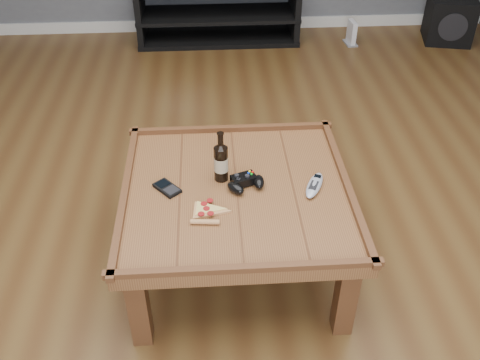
{
  "coord_description": "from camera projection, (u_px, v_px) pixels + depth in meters",
  "views": [
    {
      "loc": [
        -0.1,
        -1.84,
        1.9
      ],
      "look_at": [
        0.01,
        -0.03,
        0.52
      ],
      "focal_mm": 40.0,
      "sensor_mm": 36.0,
      "label": 1
    }
  ],
  "objects": [
    {
      "name": "coffee_table",
      "position": [
        237.0,
        200.0,
        2.38
      ],
      "size": [
        1.03,
        1.03,
        0.48
      ],
      "color": "#5A3419",
      "rests_on": "ground"
    },
    {
      "name": "remote_control",
      "position": [
        314.0,
        185.0,
        2.34
      ],
      "size": [
        0.13,
        0.2,
        0.03
      ],
      "rotation": [
        0.0,
        0.0,
        -0.43
      ],
      "color": "#9EA2AB",
      "rests_on": "coffee_table"
    },
    {
      "name": "game_controller",
      "position": [
        246.0,
        182.0,
        2.34
      ],
      "size": [
        0.18,
        0.15,
        0.05
      ],
      "rotation": [
        0.0,
        0.0,
        0.35
      ],
      "color": "black",
      "rests_on": "coffee_table"
    },
    {
      "name": "pizza_slice",
      "position": [
        206.0,
        212.0,
        2.21
      ],
      "size": [
        0.15,
        0.22,
        0.02
      ],
      "rotation": [
        0.0,
        0.0,
        -0.09
      ],
      "color": "tan",
      "rests_on": "coffee_table"
    },
    {
      "name": "smartphone",
      "position": [
        167.0,
        188.0,
        2.34
      ],
      "size": [
        0.13,
        0.14,
        0.02
      ],
      "rotation": [
        0.0,
        0.0,
        0.7
      ],
      "color": "black",
      "rests_on": "coffee_table"
    },
    {
      "name": "subwoofer",
      "position": [
        449.0,
        19.0,
        4.68
      ],
      "size": [
        0.45,
        0.45,
        0.38
      ],
      "rotation": [
        0.0,
        0.0,
        -0.22
      ],
      "color": "black",
      "rests_on": "ground"
    },
    {
      "name": "beer_bottle",
      "position": [
        221.0,
        161.0,
        2.34
      ],
      "size": [
        0.06,
        0.06,
        0.24
      ],
      "color": "black",
      "rests_on": "coffee_table"
    },
    {
      "name": "game_console",
      "position": [
        351.0,
        34.0,
        4.67
      ],
      "size": [
        0.11,
        0.17,
        0.2
      ],
      "rotation": [
        0.0,
        0.0,
        0.11
      ],
      "color": "gray",
      "rests_on": "ground"
    },
    {
      "name": "media_console",
      "position": [
        218.0,
        13.0,
        4.65
      ],
      "size": [
        1.4,
        0.45,
        0.5
      ],
      "color": "black",
      "rests_on": "ground"
    },
    {
      "name": "ground",
      "position": [
        237.0,
        261.0,
        2.62
      ],
      "size": [
        6.0,
        6.0,
        0.0
      ],
      "primitive_type": "plane",
      "color": "#4A2D15",
      "rests_on": "ground"
    },
    {
      "name": "baseboard",
      "position": [
        218.0,
        24.0,
        4.96
      ],
      "size": [
        5.0,
        0.02,
        0.1
      ],
      "primitive_type": "cube",
      "color": "silver",
      "rests_on": "ground"
    }
  ]
}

